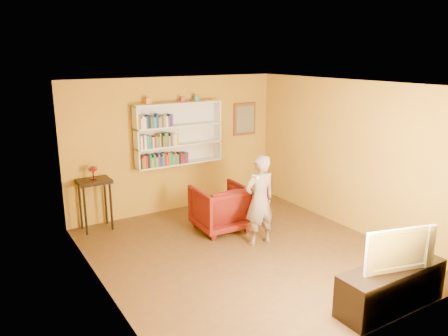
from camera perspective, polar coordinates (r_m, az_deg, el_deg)
The scene contains 16 objects.
room_shell at distance 6.84m, azimuth 2.79°, elevation -3.35°, with size 5.30×5.80×2.88m.
bookshelf at distance 8.73m, azimuth -6.12°, elevation 4.50°, with size 1.80×0.29×1.23m.
books_row_lower at distance 8.58m, azimuth -8.02°, elevation 1.07°, with size 1.00×0.19×0.26m.
books_row_middle at distance 8.47m, azimuth -8.55°, elevation 3.54°, with size 0.80×0.19×0.27m.
books_row_upper at distance 8.38m, azimuth -9.05°, elevation 6.00°, with size 0.70×0.19×0.27m.
ornament_left at distance 8.34m, azimuth -9.90°, elevation 8.62°, with size 0.09×0.09×0.13m, color #CA6F39.
ornament_centre at distance 8.63m, azimuth -5.49°, elevation 8.90°, with size 0.08×0.08×0.11m, color #A4364B.
ornament_right at distance 8.77m, azimuth -3.65°, elevation 9.09°, with size 0.09×0.09×0.13m, color #436470.
framed_painting at distance 9.56m, azimuth 2.73°, elevation 6.40°, with size 0.55×0.05×0.70m.
console_table at distance 8.19m, azimuth -16.58°, elevation -2.56°, with size 0.58×0.44×0.95m.
ruby_lustre at distance 8.10m, azimuth -16.75°, elevation -0.27°, with size 0.15×0.15×0.24m.
armchair at distance 7.97m, azimuth -0.50°, elevation -5.21°, with size 0.89×0.92×0.84m, color #4B0605.
person at distance 7.28m, azimuth 4.68°, elevation -4.23°, with size 0.57×0.37×1.55m, color #6E5A51.
game_remote at distance 6.80m, azimuth 4.09°, elevation -1.13°, with size 0.04×0.15×0.04m, color white.
tv_cabinet at distance 6.09m, azimuth 20.96°, elevation -14.35°, with size 1.55×0.47×0.55m, color black.
television at distance 5.85m, azimuth 21.47°, elevation -9.57°, with size 0.97×0.13×0.56m, color black.
Camera 1 is at (-3.68, -5.36, 3.14)m, focal length 35.00 mm.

